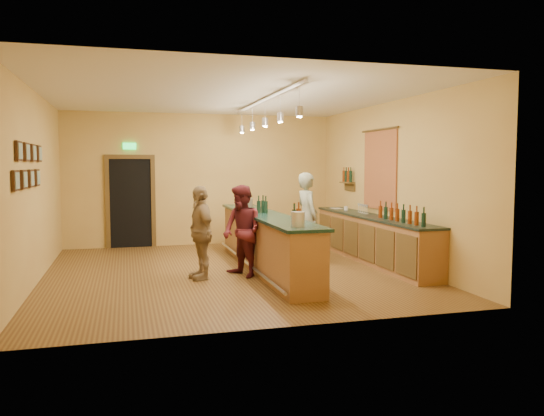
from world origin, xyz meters
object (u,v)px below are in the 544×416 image
object	(u,v)px
bar_stool	(288,226)
bartender	(307,217)
tasting_bar	(265,237)
customer_a	(242,231)
back_counter	(372,238)
customer_b	(200,232)

from	to	relation	value
bar_stool	bartender	bearing A→B (deg)	-79.21
tasting_bar	bartender	bearing A→B (deg)	31.61
customer_a	back_counter	bearing A→B (deg)	79.72
customer_a	bar_stool	bearing A→B (deg)	119.62
back_counter	customer_a	size ratio (longest dim) A/B	2.82
bartender	bar_stool	bearing A→B (deg)	4.40
tasting_bar	bartender	xyz separation A→B (m)	(1.06, 0.65, 0.30)
customer_b	bar_stool	distance (m)	2.93
bar_stool	back_counter	bearing A→B (deg)	-43.01
bartender	bar_stool	size ratio (longest dim) A/B	2.33
customer_b	bar_stool	bearing A→B (deg)	121.12
bartender	tasting_bar	bearing A→B (deg)	115.22
back_counter	tasting_bar	bearing A→B (deg)	-175.46
back_counter	bar_stool	xyz separation A→B (m)	(-1.38, 1.28, 0.14)
back_counter	tasting_bar	world-z (taller)	tasting_bar
back_counter	bartender	bearing A→B (deg)	158.91
back_counter	customer_b	bearing A→B (deg)	-169.46
bartender	back_counter	bearing A→B (deg)	-117.48
customer_a	bar_stool	distance (m)	2.46
customer_a	customer_b	world-z (taller)	customer_a
tasting_bar	customer_a	size ratio (longest dim) A/B	3.16
bar_stool	customer_b	bearing A→B (deg)	-138.24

